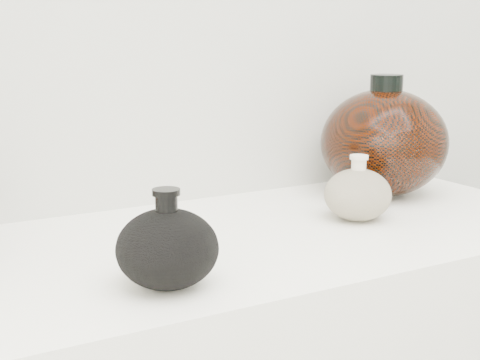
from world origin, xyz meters
TOP-DOWN VIEW (x-y plane):
  - black_gourd_vase at (-0.17, 0.80)m, footprint 0.16×0.16m
  - cream_gourd_vase at (0.23, 0.93)m, footprint 0.15×0.15m
  - right_round_pot at (0.39, 1.05)m, footprint 0.32×0.32m

SIDE VIEW (x-z plane):
  - cream_gourd_vase at x=0.23m, z-range 0.89..1.00m
  - black_gourd_vase at x=-0.17m, z-range 0.89..1.01m
  - right_round_pot at x=0.39m, z-range 0.89..1.12m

